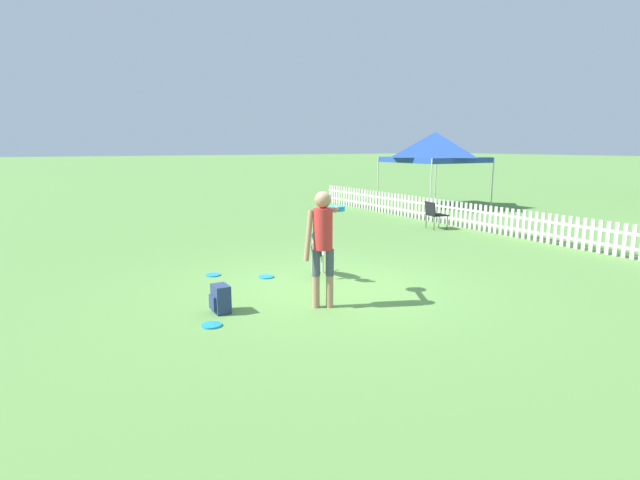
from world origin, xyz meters
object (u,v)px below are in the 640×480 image
(handler_person, at_px, (324,234))
(leaping_dog, at_px, (318,247))
(frisbee_near_dog, at_px, (213,275))
(frisbee_near_handler, at_px, (212,325))
(canopy_tent_main, at_px, (435,147))
(folding_chair_center, at_px, (434,213))
(frisbee_midfield, at_px, (266,277))
(backpack_on_grass, at_px, (220,299))

(handler_person, relative_size, leaping_dog, 1.67)
(handler_person, xyz_separation_m, frisbee_near_dog, (-2.54, -0.86, -1.07))
(frisbee_near_handler, bearing_deg, leaping_dog, 120.59)
(frisbee_near_dog, bearing_deg, canopy_tent_main, 118.66)
(leaping_dog, bearing_deg, frisbee_near_dog, -5.83)
(frisbee_near_handler, relative_size, folding_chair_center, 0.34)
(frisbee_near_dog, height_order, frisbee_midfield, same)
(leaping_dog, relative_size, canopy_tent_main, 0.33)
(backpack_on_grass, xyz_separation_m, canopy_tent_main, (-7.89, 11.24, 2.09))
(frisbee_midfield, bearing_deg, canopy_tent_main, 123.10)
(frisbee_near_handler, height_order, frisbee_midfield, same)
(frisbee_midfield, height_order, canopy_tent_main, canopy_tent_main)
(leaping_dog, xyz_separation_m, canopy_tent_main, (-6.91, 9.07, 1.73))
(frisbee_near_handler, distance_m, frisbee_near_dog, 2.66)
(frisbee_midfield, bearing_deg, backpack_on_grass, -43.01)
(frisbee_midfield, bearing_deg, folding_chair_center, 111.68)
(leaping_dog, distance_m, canopy_tent_main, 11.53)
(frisbee_near_dog, bearing_deg, leaping_dog, 56.49)
(folding_chair_center, relative_size, canopy_tent_main, 0.25)
(frisbee_near_handler, height_order, frisbee_near_dog, same)
(frisbee_near_handler, bearing_deg, frisbee_near_dog, 161.49)
(handler_person, distance_m, frisbee_midfield, 2.21)
(folding_chair_center, bearing_deg, frisbee_midfield, 122.59)
(leaping_dog, height_order, frisbee_near_dog, leaping_dog)
(leaping_dog, height_order, backpack_on_grass, leaping_dog)
(handler_person, height_order, canopy_tent_main, canopy_tent_main)
(backpack_on_grass, bearing_deg, folding_chair_center, 117.28)
(folding_chair_center, distance_m, canopy_tent_main, 5.62)
(frisbee_near_dog, bearing_deg, handler_person, 18.65)
(backpack_on_grass, height_order, canopy_tent_main, canopy_tent_main)
(folding_chair_center, bearing_deg, frisbee_near_handler, 129.98)
(handler_person, bearing_deg, backpack_on_grass, -171.43)
(frisbee_near_dog, height_order, canopy_tent_main, canopy_tent_main)
(leaping_dog, height_order, frisbee_near_handler, leaping_dog)
(handler_person, height_order, backpack_on_grass, handler_person)
(frisbee_near_handler, bearing_deg, handler_person, 89.39)
(leaping_dog, relative_size, frisbee_near_dog, 3.84)
(leaping_dog, xyz_separation_m, frisbee_near_handler, (1.45, -2.46, -0.54))
(frisbee_midfield, xyz_separation_m, canopy_tent_main, (-6.45, 9.90, 2.27))
(leaping_dog, xyz_separation_m, backpack_on_grass, (0.98, -2.17, -0.36))
(canopy_tent_main, bearing_deg, backpack_on_grass, -54.93)
(backpack_on_grass, bearing_deg, frisbee_near_handler, -31.58)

